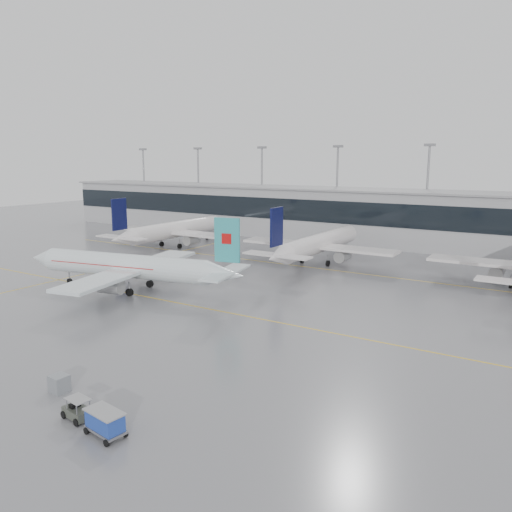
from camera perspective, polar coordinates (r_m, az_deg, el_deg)
The scene contains 14 objects.
ground at distance 65.42m, azimuth -5.60°, elevation -6.00°, with size 320.00×320.00×0.00m, color slate.
taxi_line_main at distance 65.42m, azimuth -5.60°, elevation -6.00°, with size 120.00×0.25×0.01m, color gold.
taxi_line_north at distance 90.28m, azimuth 6.05°, elevation -1.28°, with size 120.00×0.25×0.01m, color gold.
taxi_line_cross at distance 95.86m, azimuth -14.43°, elevation -0.85°, with size 0.25×60.00×0.01m, color gold.
terminal at distance 118.62m, azimuth 12.91°, elevation 4.36°, with size 180.00×15.00×12.00m, color #9D9DA1.
terminal_glass at distance 111.39m, azimuth 11.66°, elevation 4.78°, with size 180.00×0.20×5.00m, color black.
terminal_roof at distance 118.11m, azimuth 13.04°, elevation 7.35°, with size 182.00×16.00×0.40m, color gray.
light_masts at distance 123.73m, azimuth 13.98°, elevation 7.99°, with size 156.40×1.00×22.60m.
air_canada_jet at distance 75.09m, azimuth -13.99°, elevation -1.20°, with size 36.36×29.41×11.46m.
parked_jet_b at distance 111.94m, azimuth -9.39°, elevation 2.93°, with size 29.64×36.96×11.72m.
parked_jet_c at distance 92.86m, azimuth 7.09°, elevation 1.37°, with size 29.64×36.96×11.72m.
baggage_tug at distance 41.03m, azimuth -19.74°, elevation -16.38°, with size 3.56×1.75×1.69m.
baggage_cart at distance 38.05m, azimuth -16.87°, elevation -17.62°, with size 3.22×2.08×1.87m.
gse_unit at distance 45.79m, azimuth -21.56°, elevation -13.40°, with size 1.42×1.32×1.42m, color gray.
Camera 1 is at (38.31, -49.51, 18.97)m, focal length 35.00 mm.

